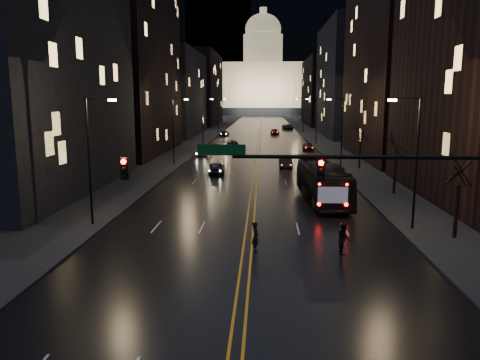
# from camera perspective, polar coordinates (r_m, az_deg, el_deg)

# --- Properties ---
(ground) EXTENTS (900.00, 900.00, 0.00)m
(ground) POSITION_cam_1_polar(r_m,az_deg,el_deg) (22.88, 0.41, -12.71)
(ground) COLOR black
(ground) RESTS_ON ground
(road) EXTENTS (20.00, 320.00, 0.02)m
(road) POSITION_cam_1_polar(r_m,az_deg,el_deg) (151.36, 2.58, 6.55)
(road) COLOR black
(road) RESTS_ON ground
(sidewalk_left) EXTENTS (8.00, 320.00, 0.16)m
(sidewalk_left) POSITION_cam_1_polar(r_m,az_deg,el_deg) (152.09, -2.74, 6.59)
(sidewalk_left) COLOR black
(sidewalk_left) RESTS_ON ground
(sidewalk_right) EXTENTS (8.00, 320.00, 0.16)m
(sidewalk_right) POSITION_cam_1_polar(r_m,az_deg,el_deg) (151.92, 7.90, 6.51)
(sidewalk_right) COLOR black
(sidewalk_right) RESTS_ON ground
(center_line) EXTENTS (0.62, 320.00, 0.01)m
(center_line) POSITION_cam_1_polar(r_m,az_deg,el_deg) (151.36, 2.58, 6.56)
(center_line) COLOR orange
(center_line) RESTS_ON road
(building_left_near) EXTENTS (12.00, 28.00, 22.00)m
(building_left_near) POSITION_cam_1_polar(r_m,az_deg,el_deg) (48.41, -24.54, 11.63)
(building_left_near) COLOR black
(building_left_near) RESTS_ON ground
(building_left_mid) EXTENTS (12.00, 30.00, 28.00)m
(building_left_mid) POSITION_cam_1_polar(r_m,az_deg,el_deg) (78.41, -13.70, 13.42)
(building_left_mid) COLOR black
(building_left_mid) RESTS_ON ground
(building_left_far) EXTENTS (12.00, 34.00, 20.00)m
(building_left_far) POSITION_cam_1_polar(r_m,az_deg,el_deg) (115.22, -8.19, 10.39)
(building_left_far) COLOR black
(building_left_far) RESTS_ON ground
(building_left_dist) EXTENTS (12.00, 40.00, 24.00)m
(building_left_dist) POSITION_cam_1_polar(r_m,az_deg,el_deg) (162.62, -4.92, 10.98)
(building_left_dist) COLOR black
(building_left_dist) RESTS_ON ground
(building_right_tall) EXTENTS (12.00, 30.00, 38.00)m
(building_right_tall) POSITION_cam_1_polar(r_m,az_deg,el_deg) (74.59, 19.41, 17.21)
(building_right_tall) COLOR black
(building_right_tall) RESTS_ON ground
(building_right_mid) EXTENTS (12.00, 34.00, 26.00)m
(building_right_mid) POSITION_cam_1_polar(r_m,az_deg,el_deg) (114.95, 13.26, 11.73)
(building_right_mid) COLOR black
(building_right_mid) RESTS_ON ground
(building_right_dist) EXTENTS (12.00, 40.00, 22.00)m
(building_right_dist) POSITION_cam_1_polar(r_m,az_deg,el_deg) (162.37, 10.19, 10.51)
(building_right_dist) COLOR black
(building_right_dist) RESTS_ON ground
(mountain_ridge) EXTENTS (520.00, 60.00, 130.00)m
(mountain_ridge) POSITION_cam_1_polar(r_m,az_deg,el_deg) (406.91, 8.82, 17.72)
(mountain_ridge) COLOR black
(mountain_ridge) RESTS_ON ground
(capitol) EXTENTS (90.00, 50.00, 58.50)m
(capitol) POSITION_cam_1_polar(r_m,az_deg,el_deg) (271.24, 2.78, 11.64)
(capitol) COLOR black
(capitol) RESTS_ON ground
(traffic_signal) EXTENTS (17.29, 0.45, 7.00)m
(traffic_signal) POSITION_cam_1_polar(r_m,az_deg,el_deg) (21.99, 15.99, -0.16)
(traffic_signal) COLOR black
(traffic_signal) RESTS_ON ground
(streetlamp_right_near) EXTENTS (2.13, 0.25, 9.00)m
(streetlamp_right_near) POSITION_cam_1_polar(r_m,az_deg,el_deg) (32.85, 20.45, 2.78)
(streetlamp_right_near) COLOR black
(streetlamp_right_near) RESTS_ON ground
(streetlamp_left_near) EXTENTS (2.13, 0.25, 9.00)m
(streetlamp_left_near) POSITION_cam_1_polar(r_m,az_deg,el_deg) (33.45, -17.66, 3.05)
(streetlamp_left_near) COLOR black
(streetlamp_left_near) RESTS_ON ground
(streetlamp_right_mid) EXTENTS (2.13, 0.25, 9.00)m
(streetlamp_right_mid) POSITION_cam_1_polar(r_m,az_deg,el_deg) (62.01, 12.17, 6.24)
(streetlamp_right_mid) COLOR black
(streetlamp_right_mid) RESTS_ON ground
(streetlamp_left_mid) EXTENTS (2.13, 0.25, 9.00)m
(streetlamp_left_mid) POSITION_cam_1_polar(r_m,az_deg,el_deg) (62.33, -7.99, 6.38)
(streetlamp_left_mid) COLOR black
(streetlamp_left_mid) RESTS_ON ground
(streetlamp_right_far) EXTENTS (2.13, 0.25, 9.00)m
(streetlamp_right_far) POSITION_cam_1_polar(r_m,az_deg,el_deg) (91.72, 9.18, 7.44)
(streetlamp_right_far) COLOR black
(streetlamp_right_far) RESTS_ON ground
(streetlamp_left_far) EXTENTS (2.13, 0.25, 9.00)m
(streetlamp_left_far) POSITION_cam_1_polar(r_m,az_deg,el_deg) (91.93, -4.46, 7.55)
(streetlamp_left_far) COLOR black
(streetlamp_left_far) RESTS_ON ground
(streetlamp_right_dist) EXTENTS (2.13, 0.25, 9.00)m
(streetlamp_right_dist) POSITION_cam_1_polar(r_m,az_deg,el_deg) (121.57, 7.66, 8.05)
(streetlamp_right_dist) COLOR black
(streetlamp_right_dist) RESTS_ON ground
(streetlamp_left_dist) EXTENTS (2.13, 0.25, 9.00)m
(streetlamp_left_dist) POSITION_cam_1_polar(r_m,az_deg,el_deg) (121.73, -2.64, 8.13)
(streetlamp_left_dist) COLOR black
(streetlamp_left_dist) RESTS_ON ground
(tree_right_near) EXTENTS (2.40, 2.40, 6.65)m
(tree_right_near) POSITION_cam_1_polar(r_m,az_deg,el_deg) (31.80, 25.22, 1.23)
(tree_right_near) COLOR black
(tree_right_near) RESTS_ON ground
(tree_right_mid) EXTENTS (2.40, 2.40, 6.65)m
(tree_right_mid) POSITION_cam_1_polar(r_m,az_deg,el_deg) (44.97, 18.53, 3.93)
(tree_right_mid) COLOR black
(tree_right_mid) RESTS_ON ground
(tree_right_far) EXTENTS (2.40, 2.40, 6.65)m
(tree_right_far) POSITION_cam_1_polar(r_m,az_deg,el_deg) (60.48, 14.50, 5.53)
(tree_right_far) COLOR black
(tree_right_far) RESTS_ON ground
(bus) EXTENTS (3.66, 12.08, 3.32)m
(bus) POSITION_cam_1_polar(r_m,az_deg,el_deg) (40.91, 10.05, -0.31)
(bus) COLOR black
(bus) RESTS_ON ground
(oncoming_car_a) EXTENTS (2.15, 4.67, 1.55)m
(oncoming_car_a) POSITION_cam_1_polar(r_m,az_deg,el_deg) (55.22, -2.87, 1.52)
(oncoming_car_a) COLOR black
(oncoming_car_a) RESTS_ON ground
(oncoming_car_b) EXTENTS (1.86, 4.15, 1.32)m
(oncoming_car_b) POSITION_cam_1_polar(r_m,az_deg,el_deg) (72.14, -4.61, 3.38)
(oncoming_car_b) COLOR black
(oncoming_car_b) RESTS_ON ground
(oncoming_car_c) EXTENTS (2.69, 4.94, 1.31)m
(oncoming_car_c) POSITION_cam_1_polar(r_m,az_deg,el_deg) (87.46, -1.00, 4.55)
(oncoming_car_c) COLOR black
(oncoming_car_c) RESTS_ON ground
(oncoming_car_d) EXTENTS (2.17, 4.78, 1.36)m
(oncoming_car_d) POSITION_cam_1_polar(r_m,az_deg,el_deg) (111.83, -1.93, 5.72)
(oncoming_car_d) COLOR black
(oncoming_car_d) RESTS_ON ground
(receding_car_a) EXTENTS (1.59, 4.48, 1.47)m
(receding_car_a) POSITION_cam_1_polar(r_m,az_deg,el_deg) (59.73, 5.57, 2.09)
(receding_car_a) COLOR black
(receding_car_a) RESTS_ON ground
(receding_car_b) EXTENTS (2.11, 4.59, 1.52)m
(receding_car_b) POSITION_cam_1_polar(r_m,az_deg,el_deg) (81.01, 8.29, 4.09)
(receding_car_b) COLOR black
(receding_car_b) RESTS_ON ground
(receding_car_c) EXTENTS (2.33, 4.76, 1.33)m
(receding_car_c) POSITION_cam_1_polar(r_m,az_deg,el_deg) (116.80, 4.26, 5.87)
(receding_car_c) COLOR black
(receding_car_c) RESTS_ON ground
(receding_car_d) EXTENTS (3.32, 5.95, 1.57)m
(receding_car_d) POSITION_cam_1_polar(r_m,az_deg,el_deg) (137.17, 5.84, 6.49)
(receding_car_d) COLOR black
(receding_car_d) RESTS_ON ground
(pedestrian_a) EXTENTS (0.51, 0.70, 1.79)m
(pedestrian_a) POSITION_cam_1_polar(r_m,az_deg,el_deg) (27.28, 1.91, -6.95)
(pedestrian_a) COLOR black
(pedestrian_a) RESTS_ON ground
(pedestrian_b) EXTENTS (0.51, 0.88, 1.77)m
(pedestrian_b) POSITION_cam_1_polar(r_m,az_deg,el_deg) (27.67, 12.53, -6.96)
(pedestrian_b) COLOR black
(pedestrian_b) RESTS_ON ground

